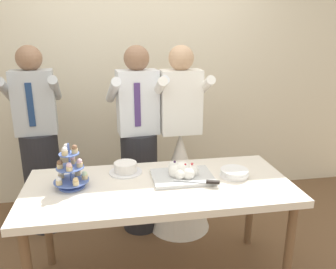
# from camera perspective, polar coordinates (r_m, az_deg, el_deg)

# --- Properties ---
(rear_wall) EXTENTS (5.20, 0.10, 2.90)m
(rear_wall) POSITION_cam_1_polar(r_m,az_deg,el_deg) (3.58, -5.15, 11.96)
(rear_wall) COLOR beige
(rear_wall) RESTS_ON ground_plane
(dessert_table) EXTENTS (1.80, 0.80, 0.78)m
(dessert_table) POSITION_cam_1_polar(r_m,az_deg,el_deg) (2.35, -1.47, -9.95)
(dessert_table) COLOR silver
(dessert_table) RESTS_ON ground_plane
(cupcake_stand) EXTENTS (0.23, 0.23, 0.31)m
(cupcake_stand) POSITION_cam_1_polar(r_m,az_deg,el_deg) (2.31, -16.10, -5.92)
(cupcake_stand) COLOR #4C66B2
(cupcake_stand) RESTS_ON dessert_table
(main_cake_tray) EXTENTS (0.43, 0.35, 0.12)m
(main_cake_tray) POSITION_cam_1_polar(r_m,az_deg,el_deg) (2.38, 2.44, -6.46)
(main_cake_tray) COLOR silver
(main_cake_tray) RESTS_ON dessert_table
(plate_stack) EXTENTS (0.20, 0.20, 0.05)m
(plate_stack) POSITION_cam_1_polar(r_m,az_deg,el_deg) (2.46, 11.14, -6.36)
(plate_stack) COLOR white
(plate_stack) RESTS_ON dessert_table
(round_cake) EXTENTS (0.24, 0.24, 0.08)m
(round_cake) POSITION_cam_1_polar(r_m,az_deg,el_deg) (2.49, -7.19, -5.66)
(round_cake) COLOR white
(round_cake) RESTS_ON dessert_table
(person_groom) EXTENTS (0.51, 0.53, 1.66)m
(person_groom) POSITION_cam_1_polar(r_m,az_deg,el_deg) (2.99, -4.91, -2.93)
(person_groom) COLOR #232328
(person_groom) RESTS_ON ground_plane
(person_bride) EXTENTS (0.56, 0.56, 1.66)m
(person_bride) POSITION_cam_1_polar(r_m,az_deg,el_deg) (3.05, 2.03, -5.73)
(person_bride) COLOR white
(person_bride) RESTS_ON ground_plane
(person_guest) EXTENTS (0.50, 0.53, 1.66)m
(person_guest) POSITION_cam_1_polar(r_m,az_deg,el_deg) (3.19, -20.79, -2.74)
(person_guest) COLOR #232328
(person_guest) RESTS_ON ground_plane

